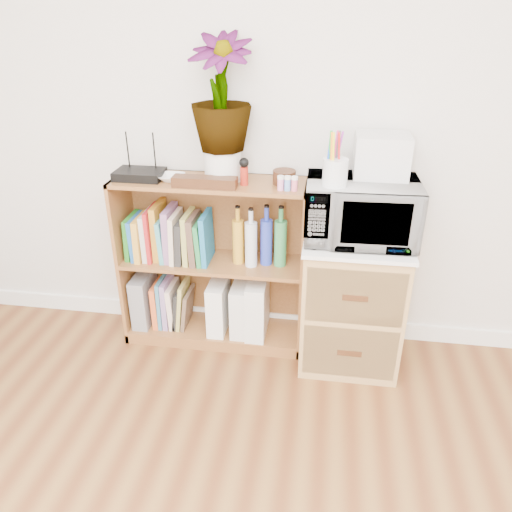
# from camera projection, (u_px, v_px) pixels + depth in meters

# --- Properties ---
(skirting_board) EXTENTS (4.00, 0.02, 0.10)m
(skirting_board) POSITION_uv_depth(u_px,v_px,m) (278.00, 320.00, 2.98)
(skirting_board) COLOR white
(skirting_board) RESTS_ON ground
(bookshelf) EXTENTS (1.00, 0.30, 0.95)m
(bookshelf) POSITION_uv_depth(u_px,v_px,m) (213.00, 264.00, 2.71)
(bookshelf) COLOR brown
(bookshelf) RESTS_ON ground
(wicker_unit) EXTENTS (0.50, 0.45, 0.70)m
(wicker_unit) POSITION_uv_depth(u_px,v_px,m) (351.00, 302.00, 2.60)
(wicker_unit) COLOR #9E7542
(wicker_unit) RESTS_ON ground
(microwave) EXTENTS (0.54, 0.37, 0.29)m
(microwave) POSITION_uv_depth(u_px,v_px,m) (361.00, 211.00, 2.36)
(microwave) COLOR silver
(microwave) RESTS_ON wicker_unit
(pen_cup) EXTENTS (0.11, 0.11, 0.12)m
(pen_cup) POSITION_uv_depth(u_px,v_px,m) (335.00, 172.00, 2.22)
(pen_cup) COLOR silver
(pen_cup) RESTS_ON microwave
(small_appliance) EXTENTS (0.25, 0.21, 0.20)m
(small_appliance) POSITION_uv_depth(u_px,v_px,m) (382.00, 155.00, 2.33)
(small_appliance) COLOR silver
(small_appliance) RESTS_ON microwave
(router) EXTENTS (0.24, 0.16, 0.04)m
(router) POSITION_uv_depth(u_px,v_px,m) (140.00, 174.00, 2.52)
(router) COLOR black
(router) RESTS_ON bookshelf
(white_bowl) EXTENTS (0.13, 0.13, 0.03)m
(white_bowl) POSITION_uv_depth(u_px,v_px,m) (172.00, 178.00, 2.49)
(white_bowl) COLOR silver
(white_bowl) RESTS_ON bookshelf
(plant_pot) EXTENTS (0.18, 0.18, 0.15)m
(plant_pot) POSITION_uv_depth(u_px,v_px,m) (223.00, 165.00, 2.47)
(plant_pot) COLOR silver
(plant_pot) RESTS_ON bookshelf
(potted_plant) EXTENTS (0.30, 0.30, 0.53)m
(potted_plant) POSITION_uv_depth(u_px,v_px,m) (221.00, 93.00, 2.32)
(potted_plant) COLOR #37742E
(potted_plant) RESTS_ON plant_pot
(trinket_box) EXTENTS (0.31, 0.08, 0.05)m
(trinket_box) POSITION_uv_depth(u_px,v_px,m) (205.00, 182.00, 2.40)
(trinket_box) COLOR #351D0E
(trinket_box) RESTS_ON bookshelf
(kokeshi_doll) EXTENTS (0.04, 0.04, 0.09)m
(kokeshi_doll) POSITION_uv_depth(u_px,v_px,m) (244.00, 176.00, 2.42)
(kokeshi_doll) COLOR maroon
(kokeshi_doll) RESTS_ON bookshelf
(wooden_bowl) EXTENTS (0.11, 0.11, 0.07)m
(wooden_bowl) POSITION_uv_depth(u_px,v_px,m) (284.00, 177.00, 2.44)
(wooden_bowl) COLOR #321A0D
(wooden_bowl) RESTS_ON bookshelf
(paint_jars) EXTENTS (0.11, 0.04, 0.06)m
(paint_jars) POSITION_uv_depth(u_px,v_px,m) (287.00, 185.00, 2.35)
(paint_jars) COLOR #D57683
(paint_jars) RESTS_ON bookshelf
(file_box) EXTENTS (0.09, 0.24, 0.30)m
(file_box) POSITION_uv_depth(u_px,v_px,m) (144.00, 298.00, 2.88)
(file_box) COLOR gray
(file_box) RESTS_ON bookshelf
(magazine_holder_left) EXTENTS (0.10, 0.24, 0.30)m
(magazine_holder_left) POSITION_uv_depth(u_px,v_px,m) (219.00, 305.00, 2.82)
(magazine_holder_left) COLOR white
(magazine_holder_left) RESTS_ON bookshelf
(magazine_holder_mid) EXTENTS (0.09, 0.24, 0.30)m
(magazine_holder_mid) POSITION_uv_depth(u_px,v_px,m) (241.00, 307.00, 2.80)
(magazine_holder_mid) COLOR silver
(magazine_holder_mid) RESTS_ON bookshelf
(magazine_holder_right) EXTENTS (0.10, 0.26, 0.33)m
(magazine_holder_right) POSITION_uv_depth(u_px,v_px,m) (257.00, 306.00, 2.78)
(magazine_holder_right) COLOR silver
(magazine_holder_right) RESTS_ON bookshelf
(cookbooks) EXTENTS (0.45, 0.20, 0.30)m
(cookbooks) POSITION_uv_depth(u_px,v_px,m) (170.00, 236.00, 2.67)
(cookbooks) COLOR #21771F
(cookbooks) RESTS_ON bookshelf
(liquor_bottles) EXTENTS (0.29, 0.07, 0.32)m
(liquor_bottles) POSITION_uv_depth(u_px,v_px,m) (260.00, 237.00, 2.60)
(liquor_bottles) COLOR gold
(liquor_bottles) RESTS_ON bookshelf
(lower_books) EXTENTS (0.21, 0.19, 0.29)m
(lower_books) POSITION_uv_depth(u_px,v_px,m) (172.00, 303.00, 2.87)
(lower_books) COLOR #E15B27
(lower_books) RESTS_ON bookshelf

